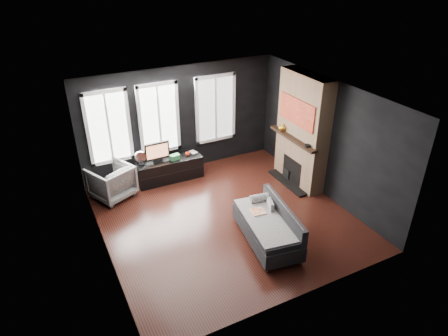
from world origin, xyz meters
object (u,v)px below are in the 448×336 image
sofa (267,225)px  media_console (169,169)px  armchair (111,180)px  monitor (157,151)px  mantel_vase (282,127)px  book (191,149)px  mug (188,154)px

sofa → media_console: bearing=114.3°
armchair → monitor: monitor is taller
media_console → monitor: monitor is taller
media_console → monitor: (-0.27, 0.03, 0.56)m
sofa → mantel_vase: (1.69, 2.08, 0.94)m
sofa → book: same height
sofa → armchair: bearing=136.8°
media_console → book: 0.72m
sofa → book: bearing=103.4°
sofa → media_console: 3.24m
monitor → book: size_ratio=3.09×
mug → book: book is taller
book → mantel_vase: bearing=-30.1°
armchair → book: bearing=161.4°
sofa → monitor: (-1.13, 3.15, 0.46)m
sofa → armchair: (-2.31, 2.98, 0.05)m
media_console → mantel_vase: bearing=-21.4°
armchair → monitor: (1.18, 0.18, 0.40)m
sofa → mug: 3.14m
media_console → mug: bearing=-1.3°
book → media_console: bearing=-173.0°
armchair → book: 2.09m
armchair → media_console: (1.45, 0.15, -0.16)m
sofa → mug: size_ratio=15.84×
monitor → book: 0.90m
armchair → media_console: size_ratio=0.53×
media_console → monitor: 0.62m
mug → media_console: bearing=177.7°
monitor → media_console: bearing=-7.2°
monitor → mantel_vase: (2.82, -1.08, 0.49)m
book → mantel_vase: (1.94, -1.13, 0.66)m
armchair → book: armchair is taller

